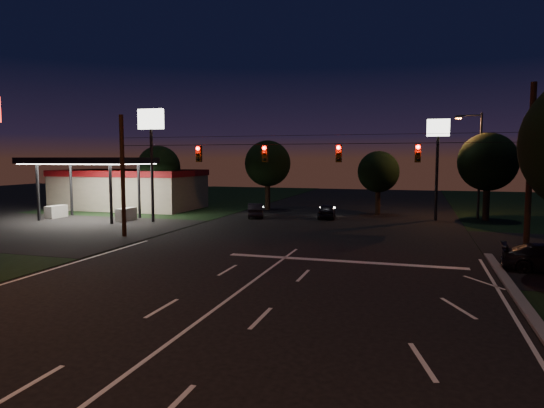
% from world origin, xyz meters
% --- Properties ---
extents(ground, '(140.00, 140.00, 0.00)m').
position_xyz_m(ground, '(0.00, 0.00, 0.00)').
color(ground, black).
rests_on(ground, ground).
extents(cross_street_left, '(20.00, 16.00, 0.02)m').
position_xyz_m(cross_street_left, '(-20.00, 16.00, 0.00)').
color(cross_street_left, black).
rests_on(cross_street_left, ground).
extents(stop_bar, '(12.00, 0.50, 0.01)m').
position_xyz_m(stop_bar, '(3.00, 11.50, 0.01)').
color(stop_bar, silver).
rests_on(stop_bar, ground).
extents(utility_pole_right, '(0.30, 0.30, 9.00)m').
position_xyz_m(utility_pole_right, '(12.00, 15.00, 0.00)').
color(utility_pole_right, black).
rests_on(utility_pole_right, ground).
extents(utility_pole_left, '(0.28, 0.28, 8.00)m').
position_xyz_m(utility_pole_left, '(-12.00, 15.00, 0.00)').
color(utility_pole_left, black).
rests_on(utility_pole_left, ground).
extents(signal_span, '(24.00, 0.40, 1.56)m').
position_xyz_m(signal_span, '(-0.00, 14.96, 5.50)').
color(signal_span, black).
rests_on(signal_span, ground).
extents(gas_station, '(14.20, 16.10, 5.25)m').
position_xyz_m(gas_station, '(-21.86, 30.39, 2.38)').
color(gas_station, gray).
rests_on(gas_station, ground).
extents(pole_sign_left_near, '(2.20, 0.30, 9.10)m').
position_xyz_m(pole_sign_left_near, '(-14.00, 22.00, 6.98)').
color(pole_sign_left_near, black).
rests_on(pole_sign_left_near, ground).
extents(pole_sign_right, '(1.80, 0.30, 8.40)m').
position_xyz_m(pole_sign_right, '(8.00, 30.00, 6.24)').
color(pole_sign_right, black).
rests_on(pole_sign_right, ground).
extents(street_light_right_far, '(2.20, 0.35, 9.00)m').
position_xyz_m(street_light_right_far, '(11.24, 32.00, 5.24)').
color(street_light_right_far, black).
rests_on(street_light_right_far, ground).
extents(tree_far_a, '(4.20, 4.20, 6.42)m').
position_xyz_m(tree_far_a, '(-17.98, 30.12, 4.26)').
color(tree_far_a, black).
rests_on(tree_far_a, ground).
extents(tree_far_b, '(4.60, 4.60, 6.98)m').
position_xyz_m(tree_far_b, '(-7.98, 34.13, 4.61)').
color(tree_far_b, black).
rests_on(tree_far_b, ground).
extents(tree_far_c, '(3.80, 3.80, 5.86)m').
position_xyz_m(tree_far_c, '(3.02, 33.10, 3.90)').
color(tree_far_c, black).
rests_on(tree_far_c, ground).
extents(tree_far_d, '(4.80, 4.80, 7.30)m').
position_xyz_m(tree_far_d, '(12.02, 31.13, 4.83)').
color(tree_far_d, black).
rests_on(tree_far_d, ground).
extents(car_oncoming_a, '(1.97, 3.83, 1.25)m').
position_xyz_m(car_oncoming_a, '(-1.00, 28.78, 0.62)').
color(car_oncoming_a, black).
rests_on(car_oncoming_a, ground).
extents(car_oncoming_b, '(2.40, 3.95, 1.23)m').
position_xyz_m(car_oncoming_b, '(-7.15, 27.76, 0.61)').
color(car_oncoming_b, black).
rests_on(car_oncoming_b, ground).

